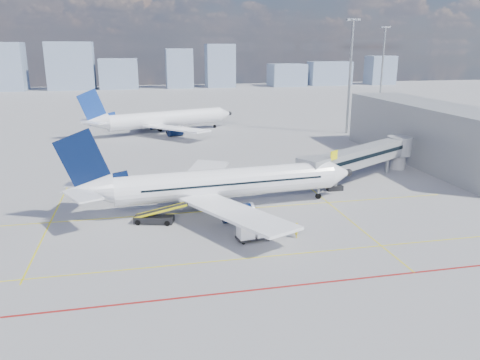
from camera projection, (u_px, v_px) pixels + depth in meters
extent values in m
plane|color=gray|center=(234.00, 235.00, 50.21)|extent=(420.00, 420.00, 0.00)
cube|color=yellow|center=(222.00, 210.00, 57.73)|extent=(60.00, 0.18, 0.01)
cube|color=yellow|center=(247.00, 258.00, 44.57)|extent=(80.00, 0.15, 0.01)
cube|color=yellow|center=(348.00, 218.00, 54.93)|extent=(0.15, 28.00, 0.01)
cube|color=yellow|center=(50.00, 222.00, 53.69)|extent=(0.15, 30.00, 0.01)
cube|color=maroon|center=(263.00, 289.00, 38.93)|extent=(90.00, 0.25, 0.01)
cube|color=gray|center=(360.00, 156.00, 68.83)|extent=(20.84, 13.93, 2.60)
cube|color=black|center=(360.00, 155.00, 68.78)|extent=(20.52, 13.82, 0.55)
cube|color=gray|center=(313.00, 169.00, 61.59)|extent=(4.49, 4.56, 3.00)
cube|color=black|center=(335.00, 188.00, 65.59)|extent=(2.20, 1.00, 0.70)
cylinder|color=gray|center=(335.00, 179.00, 65.22)|extent=(0.56, 0.56, 2.70)
cylinder|color=gray|center=(388.00, 161.00, 74.35)|extent=(0.60, 0.60, 3.90)
cylinder|color=gray|center=(399.00, 146.00, 76.30)|extent=(4.00, 4.00, 3.00)
cylinder|color=gray|center=(398.00, 157.00, 76.84)|extent=(2.40, 2.40, 3.90)
cube|color=yellow|center=(334.00, 155.00, 61.47)|extent=(1.26, 0.82, 1.20)
cube|color=gray|center=(429.00, 133.00, 81.38)|extent=(10.00, 42.00, 10.00)
cube|color=black|center=(404.00, 134.00, 80.41)|extent=(0.25, 40.00, 4.50)
cylinder|color=gray|center=(350.00, 79.00, 106.19)|extent=(0.56, 0.56, 25.00)
cube|color=gray|center=(353.00, 20.00, 102.70)|extent=(3.20, 0.40, 0.50)
cube|color=silver|center=(349.00, 20.00, 102.23)|extent=(0.60, 0.15, 0.35)
cube|color=silver|center=(354.00, 20.00, 102.47)|extent=(0.60, 0.15, 0.35)
cube|color=silver|center=(359.00, 20.00, 102.71)|extent=(0.60, 0.15, 0.35)
cylinder|color=gray|center=(382.00, 70.00, 144.55)|extent=(0.56, 0.56, 25.00)
cube|color=gray|center=(386.00, 27.00, 141.07)|extent=(3.20, 0.40, 0.50)
cube|color=silver|center=(382.00, 27.00, 140.59)|extent=(0.60, 0.15, 0.35)
cube|color=silver|center=(386.00, 27.00, 140.84)|extent=(0.60, 0.15, 0.35)
cube|color=silver|center=(390.00, 27.00, 141.08)|extent=(0.60, 0.15, 0.35)
cube|color=#7586A1|center=(3.00, 67.00, 211.97)|extent=(18.91, 12.34, 21.51)
cube|color=#7586A1|center=(71.00, 66.00, 217.91)|extent=(20.89, 11.24, 21.80)
cube|color=#7586A1|center=(119.00, 74.00, 223.30)|extent=(17.93, 10.44, 14.19)
cube|color=#7586A1|center=(179.00, 68.00, 228.51)|extent=(12.68, 11.64, 18.76)
cube|color=#7586A1|center=(220.00, 66.00, 232.32)|extent=(13.96, 10.94, 20.89)
cube|color=#7586A1|center=(287.00, 75.00, 240.73)|extent=(17.53, 14.78, 11.05)
cube|color=#7586A1|center=(330.00, 73.00, 245.33)|extent=(21.94, 9.95, 12.11)
cube|color=#7586A1|center=(380.00, 70.00, 250.79)|extent=(13.76, 10.92, 14.92)
cylinder|color=white|center=(228.00, 182.00, 57.73)|extent=(27.64, 5.73, 3.57)
cone|color=white|center=(340.00, 173.00, 61.97)|extent=(3.56, 3.82, 3.57)
sphere|color=black|center=(349.00, 172.00, 62.33)|extent=(1.08, 1.08, 1.01)
cone|color=white|center=(87.00, 190.00, 53.00)|extent=(6.12, 4.02, 3.57)
cube|color=black|center=(332.00, 170.00, 61.51)|extent=(1.48, 1.48, 0.41)
cube|color=white|center=(203.00, 174.00, 65.20)|extent=(9.52, 15.82, 0.53)
cube|color=white|center=(236.00, 213.00, 50.04)|extent=(11.40, 15.54, 0.53)
cylinder|color=#071335|center=(215.00, 187.00, 63.07)|extent=(3.45, 2.36, 2.10)
cylinder|color=#071335|center=(237.00, 213.00, 53.30)|extent=(3.45, 2.36, 2.10)
cylinder|color=silver|center=(227.00, 186.00, 63.55)|extent=(0.49, 2.18, 2.16)
cylinder|color=silver|center=(251.00, 212.00, 53.78)|extent=(0.49, 2.18, 2.16)
cube|color=#071335|center=(84.00, 163.00, 52.13)|extent=(6.27, 0.79, 7.80)
cube|color=#071335|center=(106.00, 180.00, 53.34)|extent=(5.17, 0.68, 1.97)
cube|color=white|center=(84.00, 181.00, 55.50)|extent=(4.16, 5.71, 0.20)
cube|color=white|center=(83.00, 195.00, 50.11)|extent=(4.74, 5.81, 0.20)
cylinder|color=gray|center=(318.00, 192.00, 61.80)|extent=(0.30, 0.30, 1.80)
cylinder|color=black|center=(318.00, 196.00, 61.94)|extent=(0.78, 0.34, 0.76)
cylinder|color=gray|center=(217.00, 197.00, 60.35)|extent=(0.34, 0.34, 1.60)
cylinder|color=black|center=(217.00, 199.00, 60.44)|extent=(1.05, 0.73, 1.00)
cylinder|color=gray|center=(226.00, 208.00, 55.97)|extent=(0.34, 0.34, 1.60)
cylinder|color=black|center=(226.00, 211.00, 56.05)|extent=(1.05, 0.73, 1.00)
cube|color=black|center=(228.00, 176.00, 59.41)|extent=(22.44, 1.88, 0.24)
cube|color=black|center=(236.00, 184.00, 56.16)|extent=(22.44, 1.88, 0.24)
cylinder|color=white|center=(167.00, 119.00, 109.22)|extent=(27.57, 12.80, 3.64)
cone|color=white|center=(225.00, 114.00, 117.14)|extent=(4.38, 4.55, 3.64)
sphere|color=black|center=(230.00, 113.00, 117.80)|extent=(1.31, 1.31, 1.03)
cone|color=white|center=(94.00, 122.00, 100.50)|extent=(6.84, 5.42, 3.64)
cube|color=black|center=(221.00, 112.00, 116.39)|extent=(1.79, 1.79, 0.42)
cube|color=white|center=(149.00, 119.00, 115.65)|extent=(6.03, 15.71, 0.54)
cube|color=white|center=(177.00, 128.00, 101.92)|extent=(14.12, 14.49, 0.54)
cylinder|color=#071335|center=(157.00, 125.00, 114.00)|extent=(3.88, 3.14, 2.14)
cylinder|color=#071335|center=(175.00, 131.00, 105.16)|extent=(3.88, 3.14, 2.14)
cylinder|color=silver|center=(164.00, 124.00, 114.90)|extent=(1.04, 2.18, 2.20)
cylinder|color=silver|center=(182.00, 131.00, 106.05)|extent=(1.04, 2.18, 2.20)
cube|color=navy|center=(93.00, 107.00, 99.62)|extent=(6.12, 2.42, 7.95)
cube|color=navy|center=(104.00, 117.00, 101.36)|extent=(5.05, 2.03, 2.01)
cube|color=white|center=(88.00, 119.00, 102.66)|extent=(3.02, 5.33, 0.21)
cube|color=white|center=(96.00, 123.00, 97.78)|extent=(5.56, 5.76, 0.21)
cylinder|color=black|center=(160.00, 129.00, 111.50)|extent=(1.16, 0.95, 1.00)
cylinder|color=black|center=(168.00, 132.00, 107.53)|extent=(1.16, 0.95, 1.00)
cylinder|color=black|center=(215.00, 126.00, 116.39)|extent=(0.81, 0.52, 0.76)
cube|color=white|center=(260.00, 229.00, 50.39)|extent=(2.45, 1.67, 0.82)
cube|color=white|center=(257.00, 224.00, 50.06)|extent=(1.25, 1.36, 0.61)
cube|color=black|center=(257.00, 222.00, 50.00)|extent=(1.14, 1.29, 0.36)
cylinder|color=black|center=(255.00, 234.00, 49.65)|extent=(0.61, 0.34, 0.57)
cylinder|color=black|center=(251.00, 230.00, 50.63)|extent=(0.61, 0.34, 0.57)
cylinder|color=black|center=(269.00, 232.00, 50.30)|extent=(0.61, 0.34, 0.57)
cylinder|color=black|center=(264.00, 228.00, 51.28)|extent=(0.61, 0.34, 0.57)
cube|color=black|center=(254.00, 237.00, 48.70)|extent=(3.83, 2.08, 0.18)
cube|color=white|center=(246.00, 230.00, 48.17)|extent=(1.75, 1.71, 1.57)
cube|color=white|center=(262.00, 228.00, 48.75)|extent=(1.75, 1.71, 1.57)
cylinder|color=black|center=(243.00, 243.00, 47.65)|extent=(0.34, 0.18, 0.32)
cylinder|color=black|center=(239.00, 238.00, 48.94)|extent=(0.34, 0.18, 0.32)
cylinder|color=black|center=(269.00, 239.00, 48.56)|extent=(0.34, 0.18, 0.32)
cylinder|color=black|center=(264.00, 234.00, 49.85)|extent=(0.34, 0.18, 0.32)
cube|color=black|center=(154.00, 219.00, 53.37)|extent=(4.69, 2.75, 0.74)
cube|color=black|center=(161.00, 210.00, 53.01)|extent=(6.36, 2.78, 1.94)
cube|color=yellow|center=(162.00, 209.00, 53.57)|extent=(6.11, 1.85, 2.02)
cube|color=yellow|center=(160.00, 212.00, 52.46)|extent=(6.11, 1.85, 2.02)
cylinder|color=black|center=(138.00, 222.00, 52.83)|extent=(0.68, 0.42, 0.63)
cylinder|color=black|center=(141.00, 218.00, 54.24)|extent=(0.68, 0.42, 0.63)
cylinder|color=black|center=(167.00, 223.00, 52.59)|extent=(0.68, 0.42, 0.63)
cylinder|color=black|center=(170.00, 219.00, 54.01)|extent=(0.68, 0.42, 0.63)
imported|color=yellow|center=(297.00, 230.00, 49.29)|extent=(0.55, 0.69, 1.65)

